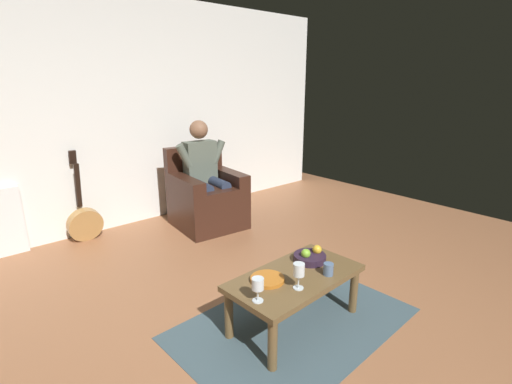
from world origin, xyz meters
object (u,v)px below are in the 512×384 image
(fruit_bowl, at_px, (310,257))
(armchair, at_px, (206,198))
(person_seated, at_px, (205,171))
(decorative_dish, at_px, (268,279))
(wine_glass_far, at_px, (258,285))
(wine_glass_near, at_px, (299,271))
(coffee_table, at_px, (295,283))
(candle_jar, at_px, (328,269))
(guitar, at_px, (85,221))

(fruit_bowl, bearing_deg, armchair, -101.17)
(person_seated, relative_size, decorative_dish, 5.39)
(wine_glass_far, bearing_deg, wine_glass_near, 167.66)
(decorative_dish, bearing_deg, wine_glass_far, 33.10)
(armchair, bearing_deg, decorative_dish, 73.17)
(coffee_table, height_order, wine_glass_far, wine_glass_far)
(decorative_dish, bearing_deg, fruit_bowl, -179.37)
(coffee_table, height_order, candle_jar, candle_jar)
(coffee_table, xyz_separation_m, candle_jar, (-0.17, 0.15, 0.10))
(guitar, xyz_separation_m, fruit_bowl, (-0.87, 2.46, 0.21))
(guitar, bearing_deg, armchair, 158.32)
(armchair, bearing_deg, candle_jar, 84.23)
(guitar, relative_size, decorative_dish, 4.27)
(armchair, relative_size, decorative_dish, 4.01)
(coffee_table, height_order, wine_glass_near, wine_glass_near)
(guitar, distance_m, fruit_bowl, 2.62)
(coffee_table, height_order, fruit_bowl, fruit_bowl)
(fruit_bowl, xyz_separation_m, decorative_dish, (0.44, 0.00, -0.02))
(guitar, bearing_deg, candle_jar, 106.62)
(wine_glass_near, bearing_deg, person_seated, -108.94)
(guitar, height_order, wine_glass_far, guitar)
(guitar, bearing_deg, decorative_dish, 99.88)
(guitar, distance_m, candle_jar, 2.81)
(coffee_table, distance_m, wine_glass_near, 0.25)
(guitar, bearing_deg, fruit_bowl, 109.47)
(guitar, relative_size, fruit_bowl, 4.08)
(guitar, xyz_separation_m, decorative_dish, (-0.43, 2.46, 0.18))
(coffee_table, relative_size, wine_glass_near, 5.56)
(wine_glass_near, height_order, candle_jar, wine_glass_near)
(armchair, xyz_separation_m, person_seated, (0.00, 0.00, 0.34))
(fruit_bowl, xyz_separation_m, candle_jar, (0.07, 0.22, 0.01))
(coffee_table, distance_m, decorative_dish, 0.22)
(fruit_bowl, height_order, candle_jar, fruit_bowl)
(person_seated, bearing_deg, armchair, -90.00)
(person_seated, xyz_separation_m, wine_glass_far, (1.04, 2.10, -0.18))
(wine_glass_near, bearing_deg, coffee_table, -131.43)
(person_seated, distance_m, wine_glass_far, 2.35)
(wine_glass_far, height_order, fruit_bowl, wine_glass_far)
(coffee_table, bearing_deg, wine_glass_near, 48.57)
(armchair, relative_size, guitar, 0.94)
(candle_jar, bearing_deg, guitar, -73.38)
(armchair, distance_m, guitar, 1.36)
(guitar, xyz_separation_m, wine_glass_far, (-0.22, 2.60, 0.28))
(armchair, distance_m, fruit_bowl, 2.00)
(decorative_dish, bearing_deg, candle_jar, 149.45)
(armchair, distance_m, wine_glass_near, 2.30)
(guitar, distance_m, wine_glass_far, 2.63)
(wine_glass_far, bearing_deg, fruit_bowl, -167.63)
(armchair, distance_m, wine_glass_far, 2.35)
(person_seated, bearing_deg, candle_jar, 84.22)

